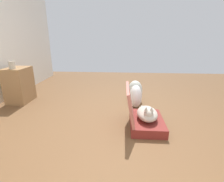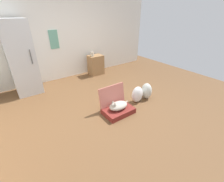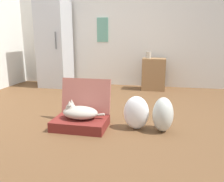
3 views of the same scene
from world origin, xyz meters
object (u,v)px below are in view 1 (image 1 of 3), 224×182
at_px(suitcase_base, 146,122).
at_px(plastic_bag_clear, 135,91).
at_px(cat, 147,114).
at_px(plastic_bag_white, 136,96).
at_px(side_table, 19,85).
at_px(vase_tall, 12,65).

height_order(suitcase_base, plastic_bag_clear, plastic_bag_clear).
bearing_deg(plastic_bag_clear, cat, -174.03).
xyz_separation_m(plastic_bag_white, side_table, (0.14, 2.23, 0.13)).
relative_size(plastic_bag_white, plastic_bag_clear, 0.99).
bearing_deg(cat, vase_tall, 73.02).
height_order(suitcase_base, side_table, side_table).
distance_m(cat, vase_tall, 2.49).
height_order(plastic_bag_white, plastic_bag_clear, plastic_bag_clear).
xyz_separation_m(side_table, vase_tall, (-0.12, -0.01, 0.40)).
relative_size(cat, plastic_bag_white, 1.26).
distance_m(cat, plastic_bag_clear, 1.01).
distance_m(plastic_bag_white, side_table, 2.24).
xyz_separation_m(cat, plastic_bag_clear, (1.01, 0.11, 0.00)).
distance_m(suitcase_base, vase_tall, 2.53).
relative_size(cat, plastic_bag_clear, 1.25).
bearing_deg(plastic_bag_white, cat, -170.77).
relative_size(cat, side_table, 0.78).
bearing_deg(plastic_bag_clear, suitcase_base, -173.93).
bearing_deg(plastic_bag_white, plastic_bag_clear, -1.22).
bearing_deg(vase_tall, suitcase_base, -106.70).
bearing_deg(plastic_bag_white, vase_tall, 89.42).
bearing_deg(suitcase_base, plastic_bag_white, 9.42).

